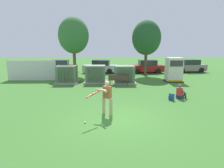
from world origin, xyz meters
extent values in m
plane|color=#3D752D|center=(0.00, 0.00, 0.00)|extent=(96.00, 96.00, 0.00)
cube|color=silver|center=(-8.04, 10.50, 1.00)|extent=(4.80, 0.12, 2.00)
cube|color=#9E9B93|center=(-4.26, 9.07, 0.06)|extent=(2.10, 1.70, 0.12)
cube|color=#607A5B|center=(-4.26, 9.07, 0.87)|extent=(1.80, 1.40, 1.50)
cube|color=#52684E|center=(-4.90, 8.31, 0.87)|extent=(0.06, 0.12, 1.27)
cube|color=#52684E|center=(-4.64, 8.31, 0.87)|extent=(0.06, 0.12, 1.27)
cube|color=#52684E|center=(-4.39, 8.31, 0.87)|extent=(0.06, 0.12, 1.27)
cube|color=#52684E|center=(-4.13, 8.31, 0.87)|extent=(0.06, 0.12, 1.27)
cube|color=#52684E|center=(-3.88, 8.31, 0.87)|extent=(0.06, 0.12, 1.27)
cube|color=#52684E|center=(-3.62, 8.31, 0.87)|extent=(0.06, 0.12, 1.27)
cube|color=#9E9B93|center=(-1.62, 9.16, 0.06)|extent=(2.10, 1.70, 0.12)
cube|color=#607A5B|center=(-1.62, 9.16, 0.87)|extent=(1.80, 1.40, 1.50)
cube|color=#52684E|center=(-2.26, 8.40, 0.87)|extent=(0.06, 0.12, 1.27)
cube|color=#52684E|center=(-2.01, 8.40, 0.87)|extent=(0.06, 0.12, 1.27)
cube|color=#52684E|center=(-1.75, 8.40, 0.87)|extent=(0.06, 0.12, 1.27)
cube|color=#52684E|center=(-1.50, 8.40, 0.87)|extent=(0.06, 0.12, 1.27)
cube|color=#52684E|center=(-1.24, 8.40, 0.87)|extent=(0.06, 0.12, 1.27)
cube|color=#52684E|center=(-0.99, 8.40, 0.87)|extent=(0.06, 0.12, 1.27)
cube|color=#9E9B93|center=(1.06, 8.81, 0.06)|extent=(2.10, 1.70, 0.12)
cube|color=#607A5B|center=(1.06, 8.81, 0.87)|extent=(1.80, 1.40, 1.50)
cube|color=#52684E|center=(0.42, 8.05, 0.87)|extent=(0.06, 0.12, 1.27)
cube|color=#52684E|center=(0.68, 8.05, 0.87)|extent=(0.06, 0.12, 1.27)
cube|color=#52684E|center=(0.93, 8.05, 0.87)|extent=(0.06, 0.12, 1.27)
cube|color=#52684E|center=(1.19, 8.05, 0.87)|extent=(0.06, 0.12, 1.27)
cube|color=#52684E|center=(1.44, 8.05, 0.87)|extent=(0.06, 0.12, 1.27)
cube|color=#52684E|center=(1.70, 8.05, 0.87)|extent=(0.06, 0.12, 1.27)
cube|color=#262626|center=(5.88, 9.50, 0.05)|extent=(1.60, 1.40, 0.10)
cube|color=silver|center=(5.88, 9.50, 1.20)|extent=(1.40, 1.20, 2.20)
cube|color=#383838|center=(5.88, 8.88, 1.81)|extent=(1.19, 0.04, 0.55)
cube|color=yellow|center=(5.88, 8.88, 0.20)|extent=(1.33, 0.04, 0.16)
cube|color=#4C3828|center=(0.49, 8.00, 0.45)|extent=(1.82, 0.51, 0.05)
cube|color=#4C3828|center=(0.48, 7.82, 0.70)|extent=(1.80, 0.15, 0.44)
cylinder|color=#4C3828|center=(-0.27, 8.19, 0.21)|extent=(0.06, 0.06, 0.42)
cylinder|color=#4C3828|center=(1.26, 8.09, 0.21)|extent=(0.06, 0.06, 0.42)
cylinder|color=#4C3828|center=(-0.28, 7.91, 0.21)|extent=(0.06, 0.06, 0.42)
cylinder|color=#4C3828|center=(1.24, 7.81, 0.21)|extent=(0.06, 0.06, 0.42)
cylinder|color=tan|center=(-0.33, 0.45, 0.44)|extent=(0.16, 0.16, 0.88)
cylinder|color=tan|center=(-0.70, 0.76, 0.44)|extent=(0.16, 0.16, 0.88)
cube|color=brown|center=(-0.52, 0.61, 1.18)|extent=(0.46, 0.44, 0.60)
sphere|color=tan|center=(-0.52, 0.61, 1.62)|extent=(0.23, 0.23, 0.23)
cylinder|color=tan|center=(-0.69, 0.26, 1.34)|extent=(0.35, 0.51, 0.09)
cylinder|color=tan|center=(-0.83, 0.38, 1.34)|extent=(0.54, 0.28, 0.09)
cylinder|color=red|center=(-1.20, -0.20, 1.27)|extent=(0.60, 0.69, 0.21)
sphere|color=red|center=(-0.92, 0.13, 1.34)|extent=(0.08, 0.08, 0.08)
sphere|color=white|center=(-1.53, -0.52, 0.04)|extent=(0.09, 0.09, 0.09)
cube|color=#282D4C|center=(4.26, 3.50, 0.10)|extent=(0.38, 0.42, 0.20)
cube|color=red|center=(4.26, 3.50, 0.46)|extent=(0.37, 0.42, 0.52)
sphere|color=brown|center=(4.26, 3.50, 0.85)|extent=(0.22, 0.22, 0.22)
cylinder|color=#282D4C|center=(4.40, 3.70, 0.22)|extent=(0.45, 0.34, 0.13)
cylinder|color=#282D4C|center=(4.59, 3.81, 0.23)|extent=(0.31, 0.25, 0.46)
cylinder|color=#282D4C|center=(4.50, 3.53, 0.22)|extent=(0.45, 0.34, 0.13)
cylinder|color=#282D4C|center=(4.69, 3.64, 0.23)|extent=(0.31, 0.25, 0.46)
cylinder|color=brown|center=(4.33, 3.81, 0.42)|extent=(0.40, 0.28, 0.32)
cylinder|color=brown|center=(4.56, 3.41, 0.42)|extent=(0.40, 0.28, 0.32)
cube|color=#264C8C|center=(3.62, 3.13, 0.22)|extent=(0.29, 0.37, 0.44)
cube|color=navy|center=(3.49, 3.09, 0.15)|extent=(0.13, 0.23, 0.22)
cylinder|color=brown|center=(-4.33, 13.89, 1.40)|extent=(0.34, 0.34, 2.80)
ellipsoid|color=#387038|center=(-4.33, 13.89, 4.54)|extent=(3.45, 3.45, 4.09)
cylinder|color=#4C3828|center=(3.91, 13.46, 1.32)|extent=(0.32, 0.32, 2.63)
ellipsoid|color=#235128|center=(3.91, 13.46, 4.27)|extent=(3.24, 3.24, 3.85)
cube|color=maroon|center=(-6.68, 15.84, 0.58)|extent=(4.23, 1.77, 0.80)
cube|color=#262B33|center=(-6.53, 15.84, 1.30)|extent=(2.13, 1.60, 0.64)
cylinder|color=black|center=(-7.97, 14.97, 0.32)|extent=(0.64, 0.23, 0.64)
cylinder|color=black|center=(-8.00, 16.67, 0.32)|extent=(0.64, 0.23, 0.64)
cylinder|color=black|center=(-5.37, 15.01, 0.32)|extent=(0.64, 0.23, 0.64)
cylinder|color=black|center=(-5.40, 16.71, 0.32)|extent=(0.64, 0.23, 0.64)
cube|color=#B2B2B7|center=(-1.44, 15.68, 0.58)|extent=(4.37, 2.17, 0.80)
cube|color=#262B33|center=(-1.29, 15.66, 1.30)|extent=(2.26, 1.79, 0.64)
cylinder|color=black|center=(-2.83, 14.98, 0.32)|extent=(0.66, 0.29, 0.64)
cylinder|color=black|center=(-2.64, 16.67, 0.32)|extent=(0.66, 0.29, 0.64)
cylinder|color=black|center=(-0.25, 14.69, 0.32)|extent=(0.66, 0.29, 0.64)
cylinder|color=black|center=(-0.05, 16.37, 0.32)|extent=(0.66, 0.29, 0.64)
cube|color=maroon|center=(4.43, 15.54, 0.58)|extent=(4.28, 1.90, 0.80)
cube|color=#262B33|center=(4.58, 15.55, 1.30)|extent=(2.17, 1.66, 0.64)
cylinder|color=black|center=(3.17, 14.63, 0.32)|extent=(0.65, 0.25, 0.64)
cylinder|color=black|center=(3.09, 16.33, 0.32)|extent=(0.65, 0.25, 0.64)
cylinder|color=black|center=(5.77, 14.75, 0.32)|extent=(0.65, 0.25, 0.64)
cylinder|color=black|center=(5.69, 16.45, 0.32)|extent=(0.65, 0.25, 0.64)
cube|color=gray|center=(10.13, 16.15, 0.58)|extent=(4.34, 2.09, 0.80)
cube|color=#262B33|center=(10.28, 16.17, 1.30)|extent=(2.24, 1.75, 0.64)
cylinder|color=black|center=(8.92, 15.18, 0.32)|extent=(0.66, 0.28, 0.64)
cylinder|color=black|center=(8.76, 16.88, 0.32)|extent=(0.66, 0.28, 0.64)
cylinder|color=black|center=(11.51, 15.43, 0.32)|extent=(0.66, 0.28, 0.64)
cylinder|color=black|center=(11.35, 17.12, 0.32)|extent=(0.66, 0.28, 0.64)
camera|label=1|loc=(-0.50, -8.78, 3.51)|focal=30.99mm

